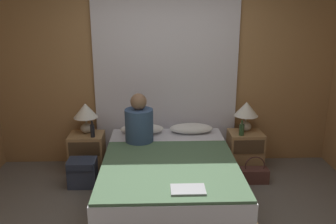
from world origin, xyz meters
The scene contains 16 objects.
wall_back centered at (0.00, 1.82, 1.25)m, with size 4.74×0.06×2.50m.
curtain_panel centered at (0.00, 1.76, 1.15)m, with size 2.14×0.02×2.31m.
bed centered at (0.00, 0.68, 0.26)m, with size 1.50×2.05×0.52m.
nightstand_left centered at (-1.07, 1.49, 0.26)m, with size 0.45×0.38×0.52m.
nightstand_right centered at (1.07, 1.49, 0.26)m, with size 0.45×0.38×0.52m.
lamp_left centered at (-1.07, 1.56, 0.80)m, with size 0.32×0.32×0.41m.
lamp_right centered at (1.07, 1.56, 0.80)m, with size 0.32×0.32×0.41m.
pillow_left centered at (-0.33, 1.52, 0.58)m, with size 0.58×0.30×0.12m.
pillow_right centered at (0.33, 1.52, 0.58)m, with size 0.58×0.30×0.12m.
blanket_on_bed centered at (0.00, 0.41, 0.53)m, with size 1.44×1.44×0.03m.
person_left_in_bed centered at (-0.35, 1.16, 0.78)m, with size 0.35×0.35×0.63m.
beer_bottle_on_left_stand centered at (-0.97, 1.39, 0.61)m, with size 0.06×0.06×0.22m.
beer_bottle_on_right_stand centered at (0.99, 1.39, 0.60)m, with size 0.07×0.07×0.21m.
laptop_on_bed centered at (0.14, -0.11, 0.56)m, with size 0.32×0.20×0.02m.
backpack_on_floor centered at (-1.06, 1.05, 0.20)m, with size 0.34×0.28×0.35m.
handbag_on_floor centered at (1.10, 1.07, 0.10)m, with size 0.35×0.17×0.35m.
Camera 1 is at (-0.14, -2.99, 2.15)m, focal length 38.00 mm.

